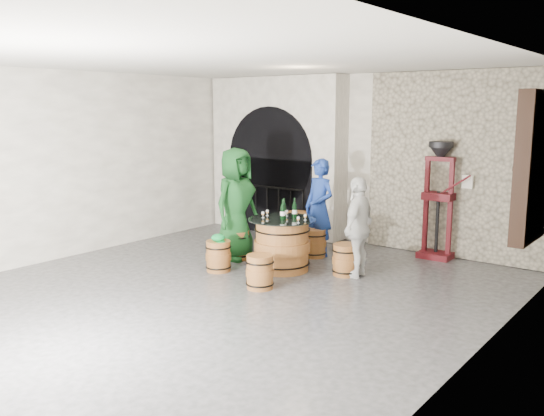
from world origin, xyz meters
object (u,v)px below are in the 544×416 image
Objects in this scene: barrel_stool_near_left at (218,256)px; barrel_stool_left at (238,245)px; barrel_stool_near_right at (260,272)px; wine_bottle_center at (283,212)px; barrel_stool_right at (345,260)px; person_green at (236,204)px; person_white at (358,227)px; wine_bottle_left at (284,210)px; side_barrel at (298,229)px; corking_press at (439,191)px; person_blue at (319,208)px; barrel_stool_far at (315,243)px; wine_bottle_right at (294,210)px; barrel_table at (282,245)px.

barrel_stool_left is at bearing 108.20° from barrel_stool_near_left.
wine_bottle_center is at bearing 106.72° from barrel_stool_near_right.
barrel_stool_near_left is (-1.09, 0.29, 0.00)m from barrel_stool_near_right.
wine_bottle_center reaches higher than barrel_stool_near_left.
barrel_stool_near_right is at bearing -115.07° from barrel_stool_right.
wine_bottle_center is (-0.90, -0.43, 0.72)m from barrel_stool_right.
person_green reaches higher than barrel_stool_near_left.
person_white is 1.20m from wine_bottle_center.
wine_bottle_left is 0.51× the size of side_barrel.
person_white is 0.77× the size of corking_press.
person_green is 3.46m from corking_press.
barrel_stool_near_left is at bearing -130.77° from corking_press.
person_blue is 0.85× the size of corking_press.
barrel_stool_far is at bearing -73.06° from person_blue.
barrel_stool_right is 0.26× the size of person_green.
wine_bottle_left is 2.76m from corking_press.
barrel_stool_left is 1.52× the size of wine_bottle_right.
person_green reaches higher than barrel_stool_right.
person_green is 1.05m from wine_bottle_left.
wine_bottle_left is 0.12m from wine_bottle_center.
barrel_stool_near_right is at bearing -65.81° from person_blue.
side_barrel is (-0.77, 1.48, -0.65)m from wine_bottle_left.
wine_bottle_left is at bearing -62.41° from side_barrel.
wine_bottle_right is (1.16, 0.09, 0.01)m from person_green.
person_white reaches higher than wine_bottle_center.
barrel_stool_left and barrel_stool_near_left have the same top height.
wine_bottle_right is at bearing 44.44° from barrel_stool_near_left.
barrel_stool_right is at bearing -24.14° from person_blue.
barrel_stool_right is 0.56m from person_white.
barrel_stool_right and barrel_stool_near_right have the same top height.
barrel_stool_far is at bearing 100.92° from wine_bottle_right.
person_blue is at bearing -128.58° from person_white.
corking_press is (1.65, 2.24, 0.75)m from barrel_table.
wine_bottle_right reaches higher than barrel_stool_left.
wine_bottle_right is at bearing 4.62° from barrel_stool_left.
barrel_stool_right is 0.77× the size of side_barrel.
wine_bottle_center reaches higher than barrel_table.
side_barrel reaches higher than barrel_stool_right.
person_white is at bearing 21.28° from barrel_stool_right.
barrel_stool_near_right is (0.32, -0.96, -0.17)m from barrel_table.
wine_bottle_right is at bearing -66.32° from person_blue.
barrel_stool_left is 0.32× the size of person_white.
corking_press is (1.65, 2.20, 0.20)m from wine_bottle_left.
side_barrel reaches higher than barrel_stool_near_left.
barrel_table is 1.03m from barrel_stool_far.
barrel_stool_far is 2.02m from barrel_stool_near_right.
barrel_stool_left is 1.98m from barrel_stool_right.
barrel_stool_right is (0.95, 0.37, -0.17)m from barrel_table.
barrel_stool_right is 1.52× the size of wine_bottle_center.
person_blue is at bearing 141.97° from barrel_stool_right.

